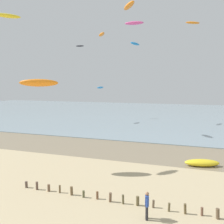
# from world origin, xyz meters

# --- Properties ---
(wet_sand_strip) EXTENTS (120.00, 8.89, 0.01)m
(wet_sand_strip) POSITION_xyz_m (0.00, 23.27, 0.00)
(wet_sand_strip) COLOR #84755B
(wet_sand_strip) RESTS_ON ground
(sea) EXTENTS (160.00, 70.00, 0.10)m
(sea) POSITION_xyz_m (0.00, 62.71, 0.05)
(sea) COLOR #7F939E
(sea) RESTS_ON ground
(groyne_mid) EXTENTS (16.13, 0.33, 0.67)m
(groyne_mid) POSITION_xyz_m (4.59, 10.09, 0.29)
(groyne_mid) COLOR brown
(groyne_mid) RESTS_ON ground
(person_left_flank) EXTENTS (0.29, 0.56, 1.71)m
(person_left_flank) POSITION_xyz_m (6.36, 8.64, 0.92)
(person_left_flank) COLOR #232328
(person_left_flank) RESTS_ON ground
(grounded_kite) EXTENTS (3.57, 2.02, 0.68)m
(grounded_kite) POSITION_xyz_m (9.72, 20.00, 0.34)
(grounded_kite) COLOR yellow
(grounded_kite) RESTS_ON ground
(kite_aloft_0) EXTENTS (2.05, 3.27, 0.87)m
(kite_aloft_0) POSITION_xyz_m (-3.19, 44.87, 16.34)
(kite_aloft_0) COLOR #2384D1
(kite_aloft_2) EXTENTS (2.95, 2.20, 0.67)m
(kite_aloft_2) POSITION_xyz_m (7.88, 44.66, 19.56)
(kite_aloft_2) COLOR orange
(kite_aloft_3) EXTENTS (3.22, 1.28, 0.57)m
(kite_aloft_3) POSITION_xyz_m (-1.09, 35.41, 18.08)
(kite_aloft_3) COLOR #E54C99
(kite_aloft_4) EXTENTS (2.22, 2.29, 0.43)m
(kite_aloft_4) POSITION_xyz_m (-8.33, 14.49, 14.55)
(kite_aloft_4) COLOR yellow
(kite_aloft_7) EXTENTS (3.79, 2.41, 0.98)m
(kite_aloft_7) POSITION_xyz_m (-4.81, 14.09, 8.20)
(kite_aloft_7) COLOR orange
(kite_aloft_8) EXTENTS (2.88, 3.71, 0.95)m
(kite_aloft_8) POSITION_xyz_m (-0.06, 28.19, 18.64)
(kite_aloft_8) COLOR orange
(kite_aloft_9) EXTENTS (2.08, 2.72, 0.68)m
(kite_aloft_9) POSITION_xyz_m (-5.52, 32.01, 15.92)
(kite_aloft_9) COLOR orange
(kite_aloft_10) EXTENTS (2.15, 1.09, 0.56)m
(kite_aloft_10) POSITION_xyz_m (-17.75, 49.15, 17.21)
(kite_aloft_10) COLOR black
(kite_aloft_13) EXTENTS (1.15, 2.42, 0.59)m
(kite_aloft_13) POSITION_xyz_m (-10.01, 42.75, 7.42)
(kite_aloft_13) COLOR #2384D1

